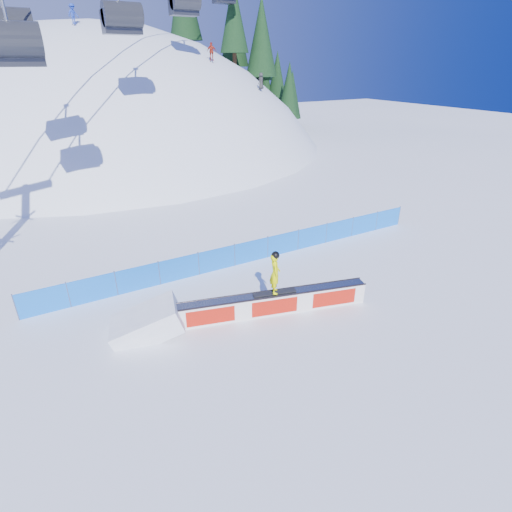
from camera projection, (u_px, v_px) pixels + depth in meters
ground at (300, 301)px, 17.87m from camera, size 160.00×160.00×0.00m
snow_hill at (129, 271)px, 58.62m from camera, size 64.00×64.00×64.00m
treeline at (267, 61)px, 55.20m from camera, size 20.47×12.02×19.64m
safety_fence at (252, 251)px, 21.13m from camera, size 22.05×0.05×1.30m
rail_box at (273, 303)px, 16.78m from camera, size 8.14×2.63×0.99m
snow_ramp at (148, 332)px, 15.80m from camera, size 3.17×2.41×1.76m
snowboarder at (275, 273)px, 16.17m from camera, size 1.84×0.77×1.90m
distant_skiers at (140, 46)px, 37.41m from camera, size 21.85×7.47×7.53m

